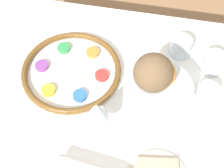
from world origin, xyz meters
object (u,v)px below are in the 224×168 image
(seder_plate, at_px, (72,71))
(cup_far, at_px, (213,63))
(wine_glass, at_px, (97,112))
(coconut, at_px, (153,73))
(cup_mid, at_px, (207,95))
(fruit_stand, at_px, (159,92))
(cup_near, at_px, (181,47))
(orange_fruit, at_px, (163,74))

(seder_plate, bearing_deg, cup_far, 13.32)
(wine_glass, relative_size, cup_far, 2.05)
(coconut, relative_size, cup_mid, 1.53)
(seder_plate, xyz_separation_m, wine_glass, (0.13, -0.18, 0.09))
(fruit_stand, distance_m, cup_far, 0.26)
(coconut, xyz_separation_m, cup_near, (0.08, 0.24, -0.15))
(coconut, xyz_separation_m, cup_mid, (0.18, 0.06, -0.15))
(fruit_stand, distance_m, cup_mid, 0.17)
(wine_glass, bearing_deg, seder_plate, 125.58)
(coconut, bearing_deg, fruit_stand, -3.77)
(wine_glass, distance_m, fruit_stand, 0.19)
(cup_far, bearing_deg, orange_fruit, -133.50)
(orange_fruit, xyz_separation_m, cup_far, (0.17, 0.18, -0.13))
(seder_plate, relative_size, fruit_stand, 1.81)
(fruit_stand, xyz_separation_m, cup_mid, (0.15, 0.06, -0.07))
(wine_glass, relative_size, cup_near, 2.05)
(orange_fruit, bearing_deg, cup_near, 75.89)
(orange_fruit, bearing_deg, coconut, -152.85)
(cup_mid, bearing_deg, coconut, -161.67)
(seder_plate, height_order, wine_glass, wine_glass)
(cup_far, bearing_deg, wine_glass, -138.48)
(wine_glass, xyz_separation_m, cup_far, (0.33, 0.29, -0.07))
(seder_plate, relative_size, wine_glass, 2.29)
(cup_near, bearing_deg, cup_mid, -62.47)
(orange_fruit, xyz_separation_m, coconut, (-0.03, -0.01, 0.02))
(wine_glass, height_order, cup_mid, wine_glass)
(seder_plate, xyz_separation_m, cup_far, (0.45, 0.11, 0.02))
(seder_plate, distance_m, orange_fruit, 0.33)
(orange_fruit, distance_m, coconut, 0.03)
(fruit_stand, xyz_separation_m, cup_far, (0.17, 0.19, -0.07))
(fruit_stand, bearing_deg, coconut, 176.23)
(cup_mid, bearing_deg, wine_glass, -152.98)
(wine_glass, bearing_deg, fruit_stand, 31.39)
(orange_fruit, distance_m, cup_mid, 0.21)
(coconut, bearing_deg, seder_plate, 162.74)
(cup_far, bearing_deg, fruit_stand, -131.00)
(fruit_stand, bearing_deg, cup_near, 76.98)
(wine_glass, bearing_deg, cup_far, 41.52)
(seder_plate, bearing_deg, orange_fruit, -13.35)
(cup_near, height_order, cup_far, same)
(coconut, relative_size, cup_far, 1.53)
(wine_glass, bearing_deg, cup_near, 57.44)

